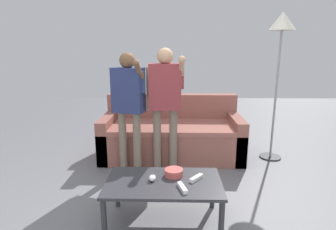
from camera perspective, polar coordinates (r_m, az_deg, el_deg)
ground_plane at (r=2.66m, az=1.36°, el=-19.26°), size 12.00×12.00×0.00m
couch at (r=3.82m, az=0.77°, el=-4.12°), size 1.86×0.88×0.81m
coffee_table at (r=2.35m, az=-0.91°, el=-14.58°), size 0.95×0.55×0.38m
snack_bowl at (r=2.40m, az=1.22°, el=-11.84°), size 0.16×0.16×0.06m
game_remote_nunchuk at (r=2.33m, az=-3.26°, el=-12.86°), size 0.06×0.09×0.05m
floor_lamp at (r=3.79m, az=22.46°, el=15.20°), size 0.32×0.32×1.89m
player_center at (r=3.16m, az=-0.59°, el=3.94°), size 0.44×0.32×1.46m
player_left at (r=3.16m, az=-8.20°, el=3.25°), size 0.40×0.38×1.41m
game_remote_wand_near at (r=2.36m, az=5.90°, el=-12.86°), size 0.12×0.14×0.03m
game_remote_wand_far at (r=2.20m, az=2.99°, el=-14.81°), size 0.08×0.16×0.03m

